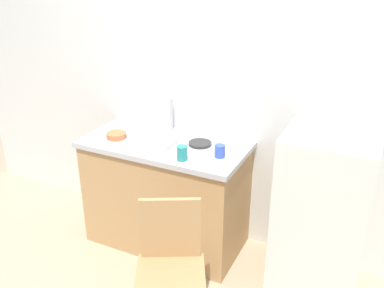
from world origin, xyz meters
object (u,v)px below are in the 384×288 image
object	(u,v)px
cup_teal	(182,153)
refrigerator	(322,214)
terracotta_bowl	(116,135)
hotplate	(200,144)
chair	(171,268)
cup_blue	(220,151)
dish_tray	(156,142)

from	to	relation	value
cup_teal	refrigerator	bearing A→B (deg)	13.80
terracotta_bowl	hotplate	world-z (taller)	terracotta_bowl
chair	terracotta_bowl	size ratio (longest dim) A/B	5.88
terracotta_bowl	cup_teal	distance (m)	0.64
cup_blue	chair	bearing A→B (deg)	-88.88
chair	cup_teal	bearing A→B (deg)	83.41
dish_tray	cup_blue	xyz separation A→B (m)	(0.50, 0.02, 0.02)
dish_tray	terracotta_bowl	world-z (taller)	dish_tray
chair	cup_blue	xyz separation A→B (m)	(-0.01, 0.76, 0.43)
chair	dish_tray	size ratio (longest dim) A/B	3.18
chair	dish_tray	bearing A→B (deg)	97.46
dish_tray	terracotta_bowl	bearing A→B (deg)	-177.90
dish_tray	hotplate	bearing A→B (deg)	26.87
terracotta_bowl	chair	bearing A→B (deg)	-40.26
refrigerator	cup_blue	world-z (taller)	refrigerator
dish_tray	hotplate	size ratio (longest dim) A/B	1.65
dish_tray	cup_blue	world-z (taller)	cup_blue
cup_teal	cup_blue	bearing A→B (deg)	36.26
cup_blue	hotplate	bearing A→B (deg)	148.75
cup_teal	terracotta_bowl	bearing A→B (deg)	168.79
dish_tray	hotplate	xyz separation A→B (m)	(0.29, 0.15, -0.02)
chair	cup_teal	size ratio (longest dim) A/B	8.81
hotplate	cup_teal	bearing A→B (deg)	-90.64
chair	terracotta_bowl	distance (m)	1.20
dish_tray	cup_teal	size ratio (longest dim) A/B	2.77
terracotta_bowl	dish_tray	bearing A→B (deg)	2.10
terracotta_bowl	hotplate	bearing A→B (deg)	14.11
refrigerator	dish_tray	xyz separation A→B (m)	(-1.22, -0.09, 0.33)
refrigerator	dish_tray	bearing A→B (deg)	-175.68
terracotta_bowl	hotplate	xyz separation A→B (m)	(0.63, 0.16, -0.01)
refrigerator	cup_blue	bearing A→B (deg)	-174.21
chair	cup_blue	size ratio (longest dim) A/B	10.06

